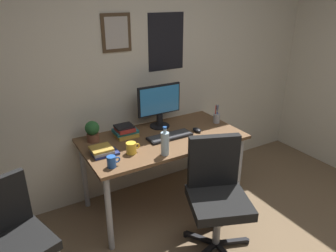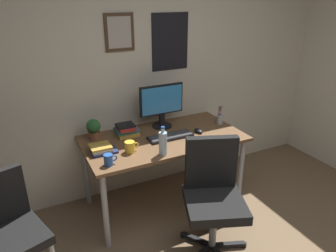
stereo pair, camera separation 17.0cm
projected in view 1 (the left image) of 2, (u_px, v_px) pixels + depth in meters
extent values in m
cube|color=beige|center=(145.00, 68.00, 3.17)|extent=(4.40, 0.08, 2.60)
cube|color=#4C3823|center=(116.00, 33.00, 2.85)|extent=(0.28, 0.02, 0.34)
cube|color=beige|center=(117.00, 33.00, 2.84)|extent=(0.22, 0.00, 0.28)
cube|color=black|center=(166.00, 42.00, 3.14)|extent=(0.40, 0.01, 0.56)
cube|color=brown|center=(163.00, 138.00, 2.98)|extent=(1.50, 0.80, 0.03)
cylinder|color=#9EA0A5|center=(109.00, 214.00, 2.53)|extent=(0.05, 0.05, 0.71)
cylinder|color=#9EA0A5|center=(239.00, 169.00, 3.18)|extent=(0.05, 0.05, 0.71)
cylinder|color=#9EA0A5|center=(84.00, 175.00, 3.07)|extent=(0.05, 0.05, 0.71)
cylinder|color=#9EA0A5|center=(200.00, 144.00, 3.71)|extent=(0.05, 0.05, 0.71)
cube|color=black|center=(219.00, 202.00, 2.51)|extent=(0.60, 0.60, 0.08)
cube|color=black|center=(214.00, 161.00, 2.58)|extent=(0.42, 0.22, 0.45)
cylinder|color=#9EA0A5|center=(217.00, 227.00, 2.60)|extent=(0.08, 0.08, 0.42)
cube|color=black|center=(231.00, 242.00, 2.69)|extent=(0.28, 0.14, 0.03)
cylinder|color=black|center=(247.00, 241.00, 2.72)|extent=(0.05, 0.05, 0.04)
cube|color=black|center=(216.00, 232.00, 2.80)|extent=(0.21, 0.24, 0.03)
cylinder|color=black|center=(216.00, 223.00, 2.93)|extent=(0.05, 0.05, 0.04)
cube|color=black|center=(200.00, 238.00, 2.73)|extent=(0.18, 0.26, 0.03)
cylinder|color=black|center=(186.00, 234.00, 2.79)|extent=(0.05, 0.05, 0.04)
cube|color=black|center=(205.00, 252.00, 2.58)|extent=(0.28, 0.11, 0.03)
cube|color=black|center=(17.00, 246.00, 2.09)|extent=(0.53, 0.53, 0.07)
cylinder|color=#9EA0A5|center=(36.00, 246.00, 2.42)|extent=(0.05, 0.05, 0.41)
cylinder|color=black|center=(160.00, 126.00, 3.21)|extent=(0.20, 0.20, 0.01)
cube|color=black|center=(160.00, 120.00, 3.18)|extent=(0.05, 0.04, 0.12)
cube|color=black|center=(159.00, 100.00, 3.10)|extent=(0.46, 0.02, 0.30)
cube|color=#338CD8|center=(160.00, 100.00, 3.09)|extent=(0.43, 0.00, 0.27)
cube|color=black|center=(170.00, 136.00, 2.96)|extent=(0.43, 0.15, 0.02)
cube|color=#38383A|center=(170.00, 135.00, 2.95)|extent=(0.41, 0.13, 0.00)
ellipsoid|color=black|center=(197.00, 130.00, 3.08)|extent=(0.06, 0.11, 0.04)
cylinder|color=silver|center=(165.00, 144.00, 2.61)|extent=(0.07, 0.07, 0.20)
cylinder|color=silver|center=(165.00, 130.00, 2.57)|extent=(0.03, 0.03, 0.04)
cylinder|color=#2659B2|center=(165.00, 128.00, 2.56)|extent=(0.03, 0.03, 0.01)
cylinder|color=yellow|center=(131.00, 148.00, 2.65)|extent=(0.09, 0.09, 0.10)
torus|color=yellow|center=(137.00, 146.00, 2.68)|extent=(0.05, 0.01, 0.05)
cylinder|color=#2659B2|center=(111.00, 162.00, 2.44)|extent=(0.07, 0.07, 0.09)
torus|color=#2659B2|center=(117.00, 160.00, 2.46)|extent=(0.05, 0.01, 0.05)
cylinder|color=brown|center=(93.00, 137.00, 2.88)|extent=(0.11, 0.11, 0.07)
sphere|color=#2D6B33|center=(92.00, 128.00, 2.84)|extent=(0.13, 0.13, 0.13)
ellipsoid|color=#287A38|center=(88.00, 125.00, 2.84)|extent=(0.07, 0.08, 0.02)
ellipsoid|color=#287A38|center=(95.00, 126.00, 2.88)|extent=(0.07, 0.08, 0.02)
ellipsoid|color=#287A38|center=(90.00, 130.00, 2.81)|extent=(0.08, 0.07, 0.02)
cylinder|color=#9EA0A5|center=(217.00, 118.00, 3.29)|extent=(0.07, 0.07, 0.09)
cylinder|color=#263FBF|center=(218.00, 111.00, 3.26)|extent=(0.01, 0.01, 0.13)
cylinder|color=red|center=(216.00, 111.00, 3.26)|extent=(0.01, 0.01, 0.13)
cylinder|color=black|center=(217.00, 111.00, 3.26)|extent=(0.01, 0.01, 0.13)
cylinder|color=#9EA0A5|center=(218.00, 111.00, 3.26)|extent=(0.01, 0.03, 0.14)
cylinder|color=#9EA0A5|center=(217.00, 111.00, 3.25)|extent=(0.01, 0.02, 0.14)
cube|color=gold|center=(126.00, 135.00, 2.98)|extent=(0.20, 0.15, 0.03)
cube|color=#26727A|center=(125.00, 131.00, 2.99)|extent=(0.22, 0.16, 0.03)
cube|color=#B22D28|center=(125.00, 129.00, 2.95)|extent=(0.16, 0.17, 0.03)
cube|color=black|center=(124.00, 126.00, 2.95)|extent=(0.17, 0.14, 0.02)
cube|color=navy|center=(105.00, 153.00, 2.65)|extent=(0.21, 0.13, 0.02)
cube|color=gray|center=(102.00, 151.00, 2.64)|extent=(0.17, 0.16, 0.02)
cube|color=gold|center=(101.00, 148.00, 2.64)|extent=(0.18, 0.16, 0.02)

